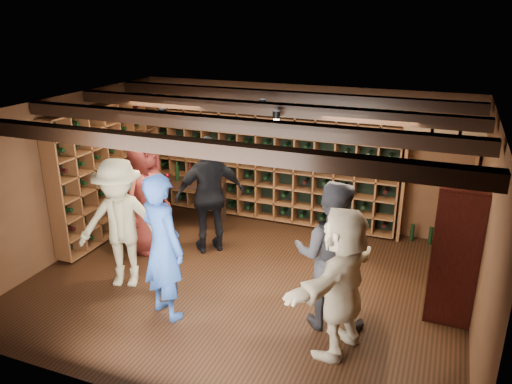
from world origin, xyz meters
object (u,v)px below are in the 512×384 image
at_px(guest_woman_black, 210,195).
at_px(guest_beige, 342,282).
at_px(guest_khaki, 120,224).
at_px(display_cabinet, 454,255).
at_px(man_blue_shirt, 163,247).
at_px(tasting_table, 193,187).
at_px(man_grey_suit, 331,256).
at_px(guest_red_floral, 146,196).

relative_size(guest_woman_black, guest_beige, 1.08).
bearing_deg(guest_khaki, display_cabinet, -5.87).
relative_size(display_cabinet, man_blue_shirt, 0.92).
distance_m(guest_woman_black, guest_khaki, 1.57).
bearing_deg(tasting_table, man_grey_suit, -51.65).
bearing_deg(man_grey_suit, guest_beige, 112.87).
xyz_separation_m(man_grey_suit, guest_beige, (0.23, -0.45, -0.06)).
distance_m(man_grey_suit, guest_red_floral, 3.34).
bearing_deg(man_blue_shirt, guest_beige, -154.38).
distance_m(guest_red_floral, guest_beige, 3.71).
bearing_deg(guest_woman_black, guest_red_floral, -18.53).
bearing_deg(guest_red_floral, man_grey_suit, -101.48).
bearing_deg(guest_red_floral, guest_beige, -107.21).
bearing_deg(guest_beige, tasting_table, -110.62).
bearing_deg(guest_beige, display_cabinet, 153.16).
distance_m(man_grey_suit, guest_khaki, 2.93).
relative_size(man_blue_shirt, guest_beige, 1.08).
xyz_separation_m(man_blue_shirt, guest_woman_black, (-0.27, 1.86, -0.00)).
xyz_separation_m(display_cabinet, guest_khaki, (-4.30, -0.84, 0.07)).
bearing_deg(display_cabinet, man_blue_shirt, -159.22).
bearing_deg(tasting_table, guest_beige, -55.05).
xyz_separation_m(guest_khaki, guest_beige, (3.16, -0.34, -0.05)).
height_order(display_cabinet, guest_woman_black, guest_woman_black).
distance_m(display_cabinet, guest_red_floral, 4.59).
bearing_deg(tasting_table, guest_red_floral, -118.89).
height_order(man_blue_shirt, guest_red_floral, man_blue_shirt).
xyz_separation_m(guest_woman_black, tasting_table, (-0.72, 0.74, -0.20)).
xyz_separation_m(man_blue_shirt, guest_khaki, (-0.94, 0.44, -0.02)).
bearing_deg(man_grey_suit, display_cabinet, -156.60).
bearing_deg(guest_khaki, guest_beige, -23.05).
bearing_deg(display_cabinet, tasting_table, 163.10).
bearing_deg(guest_beige, man_blue_shirt, -70.17).
xyz_separation_m(display_cabinet, man_blue_shirt, (-3.36, -1.27, 0.09)).
height_order(man_blue_shirt, guest_beige, man_blue_shirt).
height_order(guest_beige, tasting_table, guest_beige).
bearing_deg(tasting_table, guest_khaki, -105.81).
distance_m(display_cabinet, guest_woman_black, 3.68).
bearing_deg(guest_beige, guest_khaki, -78.84).
bearing_deg(tasting_table, display_cabinet, -33.99).
relative_size(man_blue_shirt, tasting_table, 1.53).
height_order(man_grey_suit, guest_woman_black, guest_woman_black).
bearing_deg(display_cabinet, guest_beige, -134.18).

